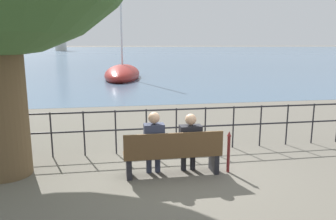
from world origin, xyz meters
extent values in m
plane|color=#605B51|center=(0.00, 0.00, 0.00)|extent=(1000.00, 1000.00, 0.00)
cube|color=#47607A|center=(0.00, 157.47, 0.00)|extent=(600.00, 300.00, 0.01)
cube|color=brown|center=(0.00, 0.00, 0.42)|extent=(1.92, 0.45, 0.05)
cube|color=brown|center=(0.00, -0.21, 0.68)|extent=(1.92, 0.04, 0.45)
cube|color=black|center=(-0.86, 0.00, 0.20)|extent=(0.10, 0.41, 0.40)
cube|color=black|center=(0.86, 0.00, 0.20)|extent=(0.10, 0.41, 0.40)
cylinder|color=#2D3347|center=(-0.45, 0.16, 0.23)|extent=(0.11, 0.11, 0.45)
cylinder|color=#2D3347|center=(-0.27, 0.16, 0.23)|extent=(0.11, 0.11, 0.45)
cube|color=#2D3347|center=(-0.36, 0.07, 0.50)|extent=(0.33, 0.26, 0.14)
cube|color=#2D3347|center=(-0.36, -0.02, 0.75)|extent=(0.39, 0.24, 0.60)
sphere|color=tan|center=(-0.36, -0.02, 1.17)|extent=(0.22, 0.22, 0.22)
cylinder|color=black|center=(0.26, 0.16, 0.23)|extent=(0.11, 0.11, 0.45)
cylinder|color=black|center=(0.46, 0.16, 0.23)|extent=(0.11, 0.11, 0.45)
cube|color=black|center=(0.36, 0.07, 0.50)|extent=(0.36, 0.26, 0.14)
cube|color=black|center=(0.36, -0.02, 0.72)|extent=(0.43, 0.24, 0.54)
sphere|color=tan|center=(0.36, -0.02, 1.11)|extent=(0.22, 0.22, 0.22)
cylinder|color=black|center=(-3.24, 1.43, 0.53)|extent=(0.04, 0.04, 1.05)
cylinder|color=black|center=(-2.52, 1.43, 0.53)|extent=(0.04, 0.04, 1.05)
cylinder|color=black|center=(-1.80, 1.43, 0.53)|extent=(0.04, 0.04, 1.05)
cylinder|color=black|center=(-1.08, 1.43, 0.53)|extent=(0.04, 0.04, 1.05)
cylinder|color=black|center=(-0.36, 1.43, 0.53)|extent=(0.04, 0.04, 1.05)
cylinder|color=black|center=(0.36, 1.43, 0.53)|extent=(0.04, 0.04, 1.05)
cylinder|color=black|center=(1.08, 1.43, 0.53)|extent=(0.04, 0.04, 1.05)
cylinder|color=black|center=(1.80, 1.43, 0.53)|extent=(0.04, 0.04, 1.05)
cylinder|color=black|center=(2.52, 1.43, 0.53)|extent=(0.04, 0.04, 1.05)
cylinder|color=black|center=(3.24, 1.43, 0.53)|extent=(0.04, 0.04, 1.05)
cylinder|color=black|center=(3.96, 1.43, 0.53)|extent=(0.04, 0.04, 1.05)
cylinder|color=black|center=(0.00, 1.43, 1.02)|extent=(13.69, 0.04, 0.04)
cylinder|color=black|center=(0.00, 1.43, 0.58)|extent=(13.69, 0.04, 0.04)
cylinder|color=maroon|center=(1.13, -0.09, 0.38)|extent=(0.06, 0.06, 0.75)
cone|color=maroon|center=(1.13, -0.09, 0.80)|extent=(0.09, 0.09, 0.10)
ellipsoid|color=maroon|center=(-0.34, 19.27, 0.29)|extent=(3.41, 8.45, 1.44)
cylinder|color=silver|center=(-0.34, 19.27, 4.76)|extent=(0.14, 0.14, 8.08)
cylinder|color=beige|center=(-20.51, 129.07, 8.59)|extent=(4.26, 4.26, 17.18)
cylinder|color=#2D2D33|center=(-20.51, 129.07, 18.23)|extent=(2.98, 2.98, 2.10)
camera|label=1|loc=(-1.12, -6.05, 2.55)|focal=35.00mm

